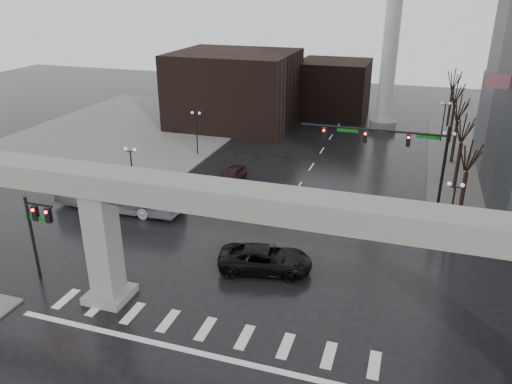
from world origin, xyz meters
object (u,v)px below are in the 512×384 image
far_car (232,175)px  signal_mast_arm (397,148)px  pickup_truck (265,259)px  city_bus (118,192)px

far_car → signal_mast_arm: bearing=-5.5°
pickup_truck → far_car: size_ratio=1.45×
signal_mast_arm → city_bus: size_ratio=1.03×
pickup_truck → far_car: pickup_truck is taller
pickup_truck → city_bus: 16.40m
city_bus → far_car: city_bus is taller
signal_mast_arm → pickup_truck: signal_mast_arm is taller
signal_mast_arm → city_bus: 24.22m
city_bus → far_car: size_ratio=2.65×
signal_mast_arm → far_car: bearing=171.3°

